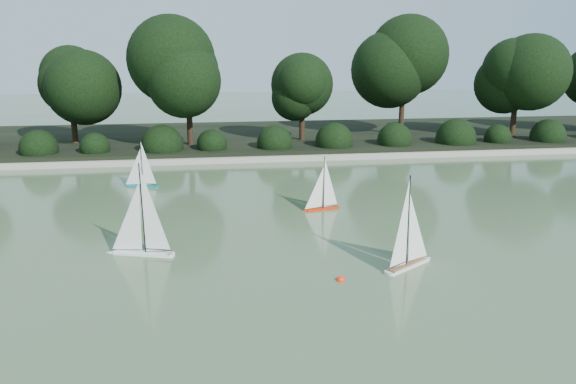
{
  "coord_description": "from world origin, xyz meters",
  "views": [
    {
      "loc": [
        -2.5,
        -8.6,
        3.49
      ],
      "look_at": [
        -0.88,
        2.25,
        0.7
      ],
      "focal_mm": 35.0,
      "sensor_mm": 36.0,
      "label": 1
    }
  ],
  "objects_px": {
    "sailboat_teal": "(139,179)",
    "sailboat_white_b": "(412,251)",
    "sailboat_orange": "(319,201)",
    "sailboat_white_a": "(137,239)",
    "race_buoy": "(341,280)"
  },
  "relations": [
    {
      "from": "sailboat_teal",
      "to": "sailboat_white_b",
      "type": "bearing_deg",
      "value": -51.4
    },
    {
      "from": "sailboat_orange",
      "to": "sailboat_teal",
      "type": "xyz_separation_m",
      "value": [
        -4.22,
        2.85,
        0.01
      ]
    },
    {
      "from": "sailboat_white_b",
      "to": "sailboat_teal",
      "type": "distance_m",
      "value": 8.13
    },
    {
      "from": "sailboat_white_b",
      "to": "sailboat_teal",
      "type": "height_order",
      "value": "sailboat_white_b"
    },
    {
      "from": "sailboat_white_a",
      "to": "race_buoy",
      "type": "relative_size",
      "value": 12.18
    },
    {
      "from": "sailboat_white_b",
      "to": "sailboat_orange",
      "type": "xyz_separation_m",
      "value": [
        -0.84,
        3.5,
        -0.05
      ]
    },
    {
      "from": "sailboat_white_a",
      "to": "sailboat_teal",
      "type": "distance_m",
      "value": 5.16
    },
    {
      "from": "sailboat_white_b",
      "to": "sailboat_orange",
      "type": "height_order",
      "value": "sailboat_white_b"
    },
    {
      "from": "sailboat_white_a",
      "to": "sailboat_orange",
      "type": "distance_m",
      "value": 4.36
    },
    {
      "from": "sailboat_white_a",
      "to": "sailboat_white_b",
      "type": "bearing_deg",
      "value": -14.94
    },
    {
      "from": "sailboat_white_a",
      "to": "sailboat_white_b",
      "type": "distance_m",
      "value": 4.72
    },
    {
      "from": "sailboat_teal",
      "to": "race_buoy",
      "type": "bearing_deg",
      "value": -60.97
    },
    {
      "from": "sailboat_white_b",
      "to": "race_buoy",
      "type": "relative_size",
      "value": 11.53
    },
    {
      "from": "sailboat_white_b",
      "to": "race_buoy",
      "type": "xyz_separation_m",
      "value": [
        -1.31,
        -0.43,
        -0.26
      ]
    },
    {
      "from": "sailboat_orange",
      "to": "sailboat_white_a",
      "type": "bearing_deg",
      "value": -148.37
    }
  ]
}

